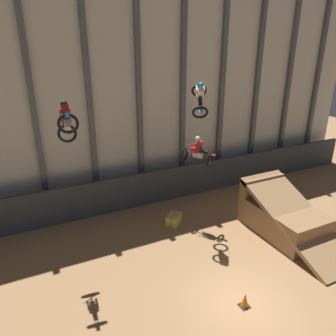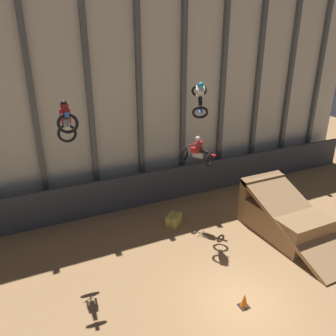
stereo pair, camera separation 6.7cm
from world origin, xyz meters
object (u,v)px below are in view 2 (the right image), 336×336
(rider_bike_left_air, at_px, (67,122))
(hay_bale_trackside, at_px, (174,220))
(rider_bike_right_air, at_px, (198,152))
(rider_bike_center_air, at_px, (200,98))
(traffic_cone_near_ramp, at_px, (244,301))
(dirt_ramp, at_px, (282,216))

(rider_bike_left_air, xyz_separation_m, hay_bale_trackside, (5.10, 1.36, -6.09))
(rider_bike_right_air, distance_m, hay_bale_trackside, 3.82)
(rider_bike_center_air, bearing_deg, traffic_cone_near_ramp, -74.86)
(hay_bale_trackside, bearing_deg, rider_bike_center_air, -35.43)
(rider_bike_right_air, bearing_deg, rider_bike_center_air, -152.58)
(rider_bike_left_air, relative_size, traffic_cone_near_ramp, 2.99)
(rider_bike_right_air, xyz_separation_m, traffic_cone_near_ramp, (-1.49, -6.12, -3.61))
(dirt_ramp, bearing_deg, rider_bike_left_air, 170.72)
(hay_bale_trackside, bearing_deg, dirt_ramp, -32.52)
(traffic_cone_near_ramp, xyz_separation_m, hay_bale_trackside, (0.27, 6.26, -0.00))
(rider_bike_left_air, bearing_deg, rider_bike_right_air, 15.98)
(dirt_ramp, distance_m, rider_bike_right_air, 5.34)
(rider_bike_left_air, height_order, hay_bale_trackside, rider_bike_left_air)
(rider_bike_left_air, height_order, rider_bike_right_air, rider_bike_left_air)
(rider_bike_right_air, relative_size, traffic_cone_near_ramp, 2.93)
(dirt_ramp, relative_size, traffic_cone_near_ramp, 10.13)
(traffic_cone_near_ramp, relative_size, hay_bale_trackside, 0.54)
(dirt_ramp, height_order, rider_bike_right_air, rider_bike_right_air)
(rider_bike_right_air, bearing_deg, traffic_cone_near_ramp, -137.19)
(rider_bike_right_air, xyz_separation_m, hay_bale_trackside, (-1.23, 0.15, -3.62))
(rider_bike_center_air, bearing_deg, hay_bale_trackside, 171.86)
(traffic_cone_near_ramp, bearing_deg, rider_bike_center_air, 77.86)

